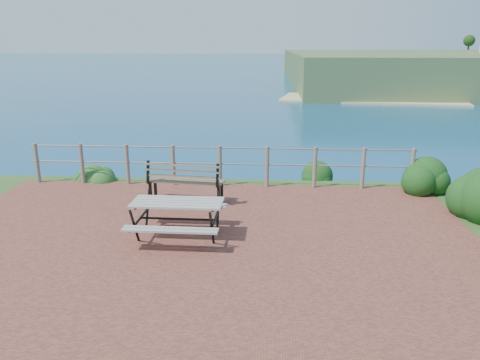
# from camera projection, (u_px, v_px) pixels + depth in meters

# --- Properties ---
(ground) EXTENTS (10.00, 7.00, 0.12)m
(ground) POSITION_uv_depth(u_px,v_px,m) (201.00, 241.00, 8.34)
(ground) COLOR brown
(ground) RESTS_ON ground
(ocean) EXTENTS (1200.00, 1200.00, 0.00)m
(ocean) POSITION_uv_depth(u_px,v_px,m) (268.00, 52.00, 199.98)
(ocean) COLOR #155D7E
(ocean) RESTS_ON ground
(safety_railing) EXTENTS (9.40, 0.10, 1.00)m
(safety_railing) POSITION_uv_depth(u_px,v_px,m) (220.00, 164.00, 11.39)
(safety_railing) COLOR #6B5B4C
(safety_railing) RESTS_ON ground
(picnic_table) EXTENTS (1.62, 1.39, 0.68)m
(picnic_table) POSITION_uv_depth(u_px,v_px,m) (178.00, 215.00, 8.34)
(picnic_table) COLOR gray
(picnic_table) RESTS_ON ground
(park_bench) EXTENTS (1.71, 0.62, 0.94)m
(park_bench) POSITION_uv_depth(u_px,v_px,m) (186.00, 175.00, 10.24)
(park_bench) COLOR brown
(park_bench) RESTS_ON ground
(shrub_right_front) EXTENTS (1.36, 1.36, 1.94)m
(shrub_right_front) POSITION_uv_depth(u_px,v_px,m) (477.00, 215.00, 9.60)
(shrub_right_front) COLOR #123D14
(shrub_right_front) RESTS_ON ground
(shrub_right_edge) EXTENTS (1.01, 1.01, 1.45)m
(shrub_right_edge) POSITION_uv_depth(u_px,v_px,m) (422.00, 192.00, 11.11)
(shrub_right_edge) COLOR #123D14
(shrub_right_edge) RESTS_ON ground
(shrub_lip_west) EXTENTS (0.80, 0.80, 0.56)m
(shrub_lip_west) POSITION_uv_depth(u_px,v_px,m) (99.00, 179.00, 12.19)
(shrub_lip_west) COLOR #235520
(shrub_lip_west) RESTS_ON ground
(shrub_lip_east) EXTENTS (0.85, 0.85, 0.62)m
(shrub_lip_east) POSITION_uv_depth(u_px,v_px,m) (314.00, 178.00, 12.23)
(shrub_lip_east) COLOR #123D14
(shrub_lip_east) RESTS_ON ground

